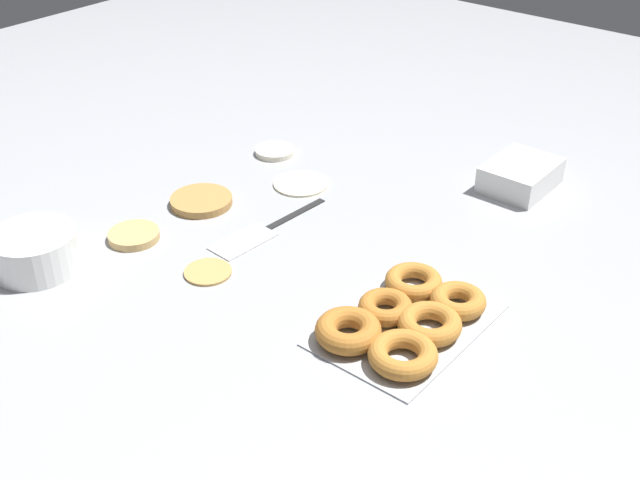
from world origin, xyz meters
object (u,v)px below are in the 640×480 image
at_px(pancake_2, 134,235).
at_px(pancake_1, 301,183).
at_px(pancake_0, 201,201).
at_px(spatula, 255,234).
at_px(batter_bowl, 35,251).
at_px(donut_tray, 404,319).
at_px(container_stack, 520,175).
at_px(pancake_3, 275,151).
at_px(pancake_4, 208,271).

bearing_deg(pancake_2, pancake_1, -15.61).
bearing_deg(pancake_0, spatula, -96.36).
height_order(pancake_0, batter_bowl, batter_bowl).
relative_size(donut_tray, container_stack, 1.87).
relative_size(pancake_3, container_stack, 0.56).
height_order(pancake_1, container_stack, container_stack).
distance_m(pancake_2, donut_tray, 0.53).
distance_m(pancake_3, donut_tray, 0.65).
xyz_separation_m(pancake_1, pancake_2, (-0.35, 0.10, 0.00)).
bearing_deg(pancake_4, pancake_2, 92.50).
relative_size(pancake_1, pancake_2, 1.20).
height_order(pancake_2, pancake_4, pancake_2).
height_order(pancake_3, container_stack, container_stack).
bearing_deg(pancake_2, container_stack, -35.72).
xyz_separation_m(pancake_3, batter_bowl, (-0.58, 0.02, 0.03)).
bearing_deg(pancake_3, pancake_4, -151.89).
bearing_deg(spatula, container_stack, 152.62).
distance_m(pancake_1, pancake_2, 0.36).
distance_m(pancake_4, spatula, 0.14).
bearing_deg(batter_bowl, container_stack, -32.48).
xyz_separation_m(pancake_4, spatula, (0.14, 0.02, -0.00)).
xyz_separation_m(pancake_4, container_stack, (0.61, -0.26, 0.02)).
relative_size(pancake_0, container_stack, 0.79).
height_order(pancake_1, pancake_3, pancake_3).
distance_m(pancake_2, batter_bowl, 0.17).
bearing_deg(pancake_3, donut_tray, -120.26).
bearing_deg(pancake_0, pancake_3, 8.77).
distance_m(pancake_1, pancake_4, 0.35).
bearing_deg(donut_tray, container_stack, 8.52).
bearing_deg(container_stack, pancake_3, 112.22).
bearing_deg(donut_tray, batter_bowl, 114.08).
xyz_separation_m(pancake_2, spatula, (0.15, -0.16, -0.00)).
bearing_deg(pancake_4, pancake_1, 14.00).
height_order(pancake_1, pancake_4, same).
xyz_separation_m(pancake_3, donut_tray, (-0.33, -0.56, 0.01)).
distance_m(pancake_1, container_stack, 0.44).
bearing_deg(spatula, batter_bowl, -30.98).
bearing_deg(container_stack, pancake_2, 144.28).
relative_size(pancake_0, spatula, 0.44).
bearing_deg(batter_bowl, pancake_1, -16.40).
height_order(pancake_1, batter_bowl, batter_bowl).
height_order(pancake_0, donut_tray, donut_tray).
distance_m(pancake_3, batter_bowl, 0.59).
xyz_separation_m(pancake_3, pancake_4, (-0.41, -0.22, -0.00)).
bearing_deg(container_stack, pancake_1, 127.84).
height_order(donut_tray, spatula, donut_tray).
bearing_deg(pancake_4, batter_bowl, 126.13).
bearing_deg(pancake_2, pancake_0, -0.41).
xyz_separation_m(pancake_4, batter_bowl, (-0.17, 0.24, 0.03)).
bearing_deg(pancake_4, donut_tray, -75.92).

